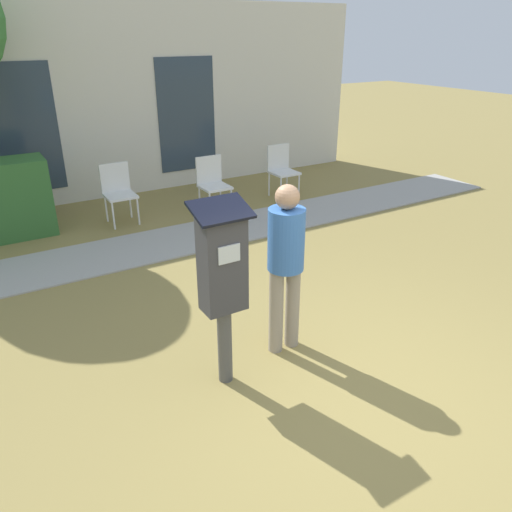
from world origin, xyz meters
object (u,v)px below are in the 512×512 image
object	(u,v)px
parking_meter	(223,273)
outdoor_chair_middle	(212,180)
person_standing	(286,257)
outdoor_chair_right	(281,167)
outdoor_chair_left	(118,189)

from	to	relation	value
parking_meter	outdoor_chair_middle	world-z (taller)	parking_meter
parking_meter	person_standing	xyz separation A→B (m)	(0.69, 0.15, -0.09)
parking_meter	outdoor_chair_right	xyz separation A→B (m)	(3.27, 4.08, -0.49)
parking_meter	person_standing	bearing A→B (deg)	11.93
outdoor_chair_right	person_standing	bearing A→B (deg)	-142.65
person_standing	outdoor_chair_left	world-z (taller)	person_standing
outdoor_chair_left	outdoor_chair_middle	xyz separation A→B (m)	(1.43, -0.32, 0.00)
outdoor_chair_right	parking_meter	bearing A→B (deg)	-148.10
person_standing	outdoor_chair_right	size ratio (longest dim) A/B	1.76
person_standing	outdoor_chair_left	bearing A→B (deg)	83.03
parking_meter	outdoor_chair_right	bearing A→B (deg)	51.31
parking_meter	person_standing	size ratio (longest dim) A/B	1.01
outdoor_chair_right	outdoor_chair_middle	bearing A→B (deg)	166.63
parking_meter	outdoor_chair_left	world-z (taller)	parking_meter
outdoor_chair_middle	outdoor_chair_right	world-z (taller)	same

